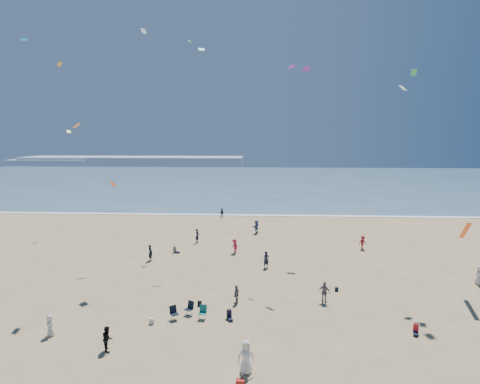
{
  "coord_description": "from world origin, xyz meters",
  "views": [
    {
      "loc": [
        3.24,
        -16.58,
        13.04
      ],
      "look_at": [
        2.0,
        8.0,
        9.42
      ],
      "focal_mm": 28.0,
      "sensor_mm": 36.0,
      "label": 1
    }
  ],
  "objects": [
    {
      "name": "surf_line",
      "position": [
        0.0,
        45.0,
        0.04
      ],
      "size": [
        220.0,
        1.2,
        0.08
      ],
      "primitive_type": "cube",
      "color": "white",
      "rests_on": "ground"
    },
    {
      "name": "cooler",
      "position": [
        2.33,
        1.56,
        0.15
      ],
      "size": [
        0.45,
        0.3,
        0.3
      ],
      "primitive_type": "cube",
      "color": "red",
      "rests_on": "ground"
    },
    {
      "name": "kites_aloft",
      "position": [
        10.31,
        13.1,
        14.42
      ],
      "size": [
        47.03,
        37.74,
        30.8
      ],
      "color": "white",
      "rests_on": "ground"
    },
    {
      "name": "navy_bag",
      "position": [
        9.96,
        14.17,
        0.17
      ],
      "size": [
        0.28,
        0.18,
        0.34
      ],
      "primitive_type": "cube",
      "color": "black",
      "rests_on": "ground"
    },
    {
      "name": "headland_far",
      "position": [
        -60.0,
        170.0,
        1.6
      ],
      "size": [
        110.0,
        20.0,
        3.2
      ],
      "primitive_type": "cube",
      "color": "#7A8EA8",
      "rests_on": "ground"
    },
    {
      "name": "chair_cluster",
      "position": [
        -1.78,
        8.78,
        0.5
      ],
      "size": [
        2.75,
        1.63,
        1.0
      ],
      "color": "black",
      "rests_on": "ground"
    },
    {
      "name": "ocean",
      "position": [
        0.0,
        95.0,
        0.03
      ],
      "size": [
        220.0,
        100.0,
        0.06
      ],
      "primitive_type": "cube",
      "color": "#476B84",
      "rests_on": "ground"
    },
    {
      "name": "seated_group",
      "position": [
        3.74,
        7.05,
        0.42
      ],
      "size": [
        21.04,
        28.59,
        0.84
      ],
      "color": "white",
      "rests_on": "ground"
    },
    {
      "name": "standing_flyers",
      "position": [
        4.68,
        19.14,
        0.83
      ],
      "size": [
        34.05,
        41.61,
        1.93
      ],
      "color": "silver",
      "rests_on": "ground"
    },
    {
      "name": "white_tote",
      "position": [
        -4.22,
        7.79,
        0.2
      ],
      "size": [
        0.35,
        0.2,
        0.4
      ],
      "primitive_type": "cube",
      "color": "silver",
      "rests_on": "ground"
    },
    {
      "name": "black_backpack",
      "position": [
        -1.3,
        10.81,
        0.19
      ],
      "size": [
        0.3,
        0.22,
        0.38
      ],
      "primitive_type": "cube",
      "color": "black",
      "rests_on": "ground"
    },
    {
      "name": "headland_near",
      "position": [
        -100.0,
        165.0,
        1.0
      ],
      "size": [
        40.0,
        14.0,
        2.0
      ],
      "primitive_type": "cube",
      "color": "#7A8EA8",
      "rests_on": "ground"
    }
  ]
}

